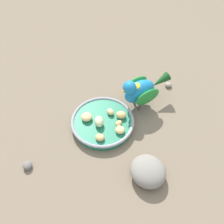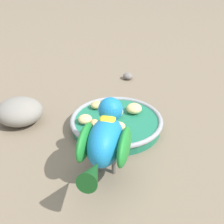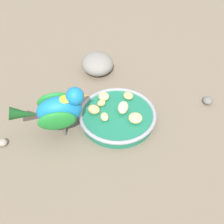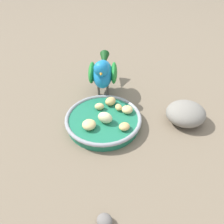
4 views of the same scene
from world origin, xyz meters
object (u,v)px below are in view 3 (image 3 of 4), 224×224
(apple_piece_5, at_px, (128,96))
(apple_piece_6, at_px, (94,109))
(apple_piece_4, at_px, (135,118))
(pebble_0, at_px, (3,142))
(apple_piece_2, at_px, (101,103))
(pebble_1, at_px, (208,100))
(feeding_bowl, at_px, (116,116))
(rock_large, at_px, (97,64))
(parrot, at_px, (58,109))
(apple_piece_3, at_px, (104,96))
(apple_piece_1, at_px, (123,107))
(apple_piece_0, at_px, (104,117))

(apple_piece_5, relative_size, apple_piece_6, 0.87)
(apple_piece_4, xyz_separation_m, pebble_0, (0.05, -0.34, -0.03))
(apple_piece_4, bearing_deg, apple_piece_2, -125.78)
(pebble_0, distance_m, pebble_1, 0.57)
(apple_piece_5, height_order, apple_piece_6, apple_piece_6)
(feeding_bowl, bearing_deg, apple_piece_4, 61.20)
(apple_piece_6, xyz_separation_m, rock_large, (-0.21, 0.01, -0.01))
(parrot, bearing_deg, apple_piece_5, 18.62)
(pebble_1, bearing_deg, apple_piece_3, -90.66)
(apple_piece_3, distance_m, apple_piece_5, 0.07)
(feeding_bowl, height_order, apple_piece_3, apple_piece_3)
(apple_piece_3, bearing_deg, apple_piece_6, -29.00)
(apple_piece_1, height_order, apple_piece_2, apple_piece_1)
(apple_piece_1, relative_size, parrot, 0.20)
(rock_large, bearing_deg, apple_piece_3, 5.89)
(apple_piece_0, bearing_deg, pebble_0, -78.14)
(apple_piece_3, height_order, apple_piece_5, apple_piece_3)
(apple_piece_3, relative_size, pebble_0, 1.27)
(feeding_bowl, distance_m, apple_piece_2, 0.05)
(rock_large, bearing_deg, apple_piece_5, 28.15)
(apple_piece_5, xyz_separation_m, parrot, (0.09, -0.18, 0.05))
(apple_piece_4, bearing_deg, apple_piece_6, -109.84)
(pebble_0, bearing_deg, feeding_bowl, 104.12)
(apple_piece_1, relative_size, apple_piece_3, 1.28)
(apple_piece_4, bearing_deg, apple_piece_1, -142.91)
(parrot, distance_m, rock_large, 0.27)
(feeding_bowl, distance_m, rock_large, 0.23)
(apple_piece_4, relative_size, parrot, 0.18)
(apple_piece_3, bearing_deg, feeding_bowl, 26.49)
(apple_piece_2, height_order, pebble_1, apple_piece_2)
(apple_piece_6, xyz_separation_m, pebble_0, (0.08, -0.23, -0.03))
(apple_piece_0, relative_size, apple_piece_1, 0.67)
(apple_piece_3, distance_m, pebble_0, 0.29)
(apple_piece_3, bearing_deg, pebble_0, -62.67)
(apple_piece_6, bearing_deg, apple_piece_5, 117.80)
(apple_piece_0, xyz_separation_m, apple_piece_3, (-0.08, -0.00, 0.00))
(apple_piece_6, distance_m, parrot, 0.11)
(apple_piece_5, distance_m, apple_piece_6, 0.11)
(feeding_bowl, distance_m, parrot, 0.16)
(apple_piece_1, relative_size, pebble_0, 1.63)
(apple_piece_6, distance_m, pebble_0, 0.25)
(apple_piece_4, distance_m, apple_piece_5, 0.09)
(apple_piece_5, distance_m, rock_large, 0.18)
(apple_piece_3, relative_size, apple_piece_4, 0.87)
(apple_piece_3, bearing_deg, apple_piece_0, 0.02)
(apple_piece_4, bearing_deg, apple_piece_0, -96.41)
(apple_piece_2, relative_size, apple_piece_5, 0.83)
(apple_piece_1, xyz_separation_m, pebble_0, (0.08, -0.31, -0.03))
(apple_piece_3, bearing_deg, rock_large, -174.11)
(apple_piece_1, height_order, pebble_1, apple_piece_1)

